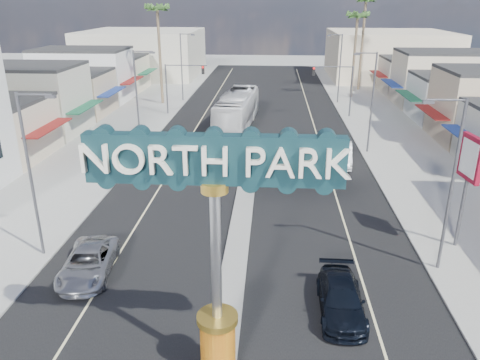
# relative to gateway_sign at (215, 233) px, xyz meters

# --- Properties ---
(ground) EXTENTS (160.00, 160.00, 0.00)m
(ground) POSITION_rel_gateway_sign_xyz_m (0.00, 28.02, -5.93)
(ground) COLOR gray
(ground) RESTS_ON ground
(road) EXTENTS (20.00, 120.00, 0.01)m
(road) POSITION_rel_gateway_sign_xyz_m (0.00, 28.02, -5.92)
(road) COLOR black
(road) RESTS_ON ground
(median_island) EXTENTS (1.30, 30.00, 0.16)m
(median_island) POSITION_rel_gateway_sign_xyz_m (0.00, 12.02, -5.85)
(median_island) COLOR gray
(median_island) RESTS_ON ground
(sidewalk_left) EXTENTS (8.00, 120.00, 0.12)m
(sidewalk_left) POSITION_rel_gateway_sign_xyz_m (-14.00, 28.02, -5.87)
(sidewalk_left) COLOR gray
(sidewalk_left) RESTS_ON ground
(sidewalk_right) EXTENTS (8.00, 120.00, 0.12)m
(sidewalk_right) POSITION_rel_gateway_sign_xyz_m (14.00, 28.02, -5.87)
(sidewalk_right) COLOR gray
(sidewalk_right) RESTS_ON ground
(storefront_row_left) EXTENTS (12.00, 42.00, 6.00)m
(storefront_row_left) POSITION_rel_gateway_sign_xyz_m (-24.00, 41.02, -2.93)
(storefront_row_left) COLOR beige
(storefront_row_left) RESTS_ON ground
(storefront_row_right) EXTENTS (12.00, 42.00, 6.00)m
(storefront_row_right) POSITION_rel_gateway_sign_xyz_m (24.00, 41.02, -2.93)
(storefront_row_right) COLOR #B7B29E
(storefront_row_right) RESTS_ON ground
(backdrop_far_left) EXTENTS (20.00, 20.00, 8.00)m
(backdrop_far_left) POSITION_rel_gateway_sign_xyz_m (-22.00, 73.02, -1.93)
(backdrop_far_left) COLOR #B7B29E
(backdrop_far_left) RESTS_ON ground
(backdrop_far_right) EXTENTS (20.00, 20.00, 8.00)m
(backdrop_far_right) POSITION_rel_gateway_sign_xyz_m (22.00, 73.02, -1.93)
(backdrop_far_right) COLOR beige
(backdrop_far_right) RESTS_ON ground
(gateway_sign) EXTENTS (8.20, 1.50, 9.15)m
(gateway_sign) POSITION_rel_gateway_sign_xyz_m (0.00, 0.00, 0.00)
(gateway_sign) COLOR #B74B0E
(gateway_sign) RESTS_ON median_island
(traffic_signal_left) EXTENTS (5.09, 0.45, 6.00)m
(traffic_signal_left) POSITION_rel_gateway_sign_xyz_m (-9.18, 42.02, -1.65)
(traffic_signal_left) COLOR #47474C
(traffic_signal_left) RESTS_ON ground
(traffic_signal_right) EXTENTS (5.09, 0.45, 6.00)m
(traffic_signal_right) POSITION_rel_gateway_sign_xyz_m (9.18, 42.02, -1.65)
(traffic_signal_right) COLOR #47474C
(traffic_signal_right) RESTS_ON ground
(streetlight_l_near) EXTENTS (2.03, 0.22, 9.00)m
(streetlight_l_near) POSITION_rel_gateway_sign_xyz_m (-10.43, 8.02, -0.86)
(streetlight_l_near) COLOR #47474C
(streetlight_l_near) RESTS_ON ground
(streetlight_l_mid) EXTENTS (2.03, 0.22, 9.00)m
(streetlight_l_mid) POSITION_rel_gateway_sign_xyz_m (-10.43, 28.02, -0.86)
(streetlight_l_mid) COLOR #47474C
(streetlight_l_mid) RESTS_ON ground
(streetlight_l_far) EXTENTS (2.03, 0.22, 9.00)m
(streetlight_l_far) POSITION_rel_gateway_sign_xyz_m (-10.43, 50.02, -0.86)
(streetlight_l_far) COLOR #47474C
(streetlight_l_far) RESTS_ON ground
(streetlight_r_near) EXTENTS (2.03, 0.22, 9.00)m
(streetlight_r_near) POSITION_rel_gateway_sign_xyz_m (10.43, 8.02, -0.86)
(streetlight_r_near) COLOR #47474C
(streetlight_r_near) RESTS_ON ground
(streetlight_r_mid) EXTENTS (2.03, 0.22, 9.00)m
(streetlight_r_mid) POSITION_rel_gateway_sign_xyz_m (10.43, 28.02, -0.86)
(streetlight_r_mid) COLOR #47474C
(streetlight_r_mid) RESTS_ON ground
(streetlight_r_far) EXTENTS (2.03, 0.22, 9.00)m
(streetlight_r_far) POSITION_rel_gateway_sign_xyz_m (10.43, 50.02, -0.86)
(streetlight_r_far) COLOR #47474C
(streetlight_r_far) RESTS_ON ground
(palm_left_far) EXTENTS (2.60, 2.60, 13.10)m
(palm_left_far) POSITION_rel_gateway_sign_xyz_m (-13.00, 48.02, 5.57)
(palm_left_far) COLOR brown
(palm_left_far) RESTS_ON ground
(palm_right_mid) EXTENTS (2.60, 2.60, 12.10)m
(palm_right_mid) POSITION_rel_gateway_sign_xyz_m (13.00, 54.02, 4.67)
(palm_right_mid) COLOR brown
(palm_right_mid) RESTS_ON ground
(palm_right_far) EXTENTS (2.60, 2.60, 14.10)m
(palm_right_far) POSITION_rel_gateway_sign_xyz_m (15.00, 60.02, 6.46)
(palm_right_far) COLOR brown
(palm_right_far) RESTS_ON ground
(suv_left) EXTENTS (2.89, 5.30, 1.41)m
(suv_left) POSITION_rel_gateway_sign_xyz_m (-7.36, 6.30, -5.22)
(suv_left) COLOR #9FA0A4
(suv_left) RESTS_ON ground
(suv_right) EXTENTS (2.01, 4.82, 1.39)m
(suv_right) POSITION_rel_gateway_sign_xyz_m (5.06, 4.08, -5.23)
(suv_right) COLOR black
(suv_right) RESTS_ON ground
(car_parked_left) EXTENTS (2.23, 4.96, 1.65)m
(car_parked_left) POSITION_rel_gateway_sign_xyz_m (-5.50, 21.60, -5.10)
(car_parked_left) COLOR slate
(car_parked_left) RESTS_ON ground
(car_parked_right) EXTENTS (2.49, 5.58, 1.78)m
(car_parked_right) POSITION_rel_gateway_sign_xyz_m (7.65, 24.67, -5.04)
(car_parked_right) COLOR white
(car_parked_right) RESTS_ON ground
(city_bus) EXTENTS (4.31, 13.55, 3.71)m
(city_bus) POSITION_rel_gateway_sign_xyz_m (-2.09, 37.02, -4.07)
(city_bus) COLOR silver
(city_bus) RESTS_ON ground
(bank_pylon_sign) EXTENTS (0.49, 2.02, 6.40)m
(bank_pylon_sign) POSITION_rel_gateway_sign_xyz_m (12.37, 10.55, -0.97)
(bank_pylon_sign) COLOR #47474C
(bank_pylon_sign) RESTS_ON sidewalk_right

